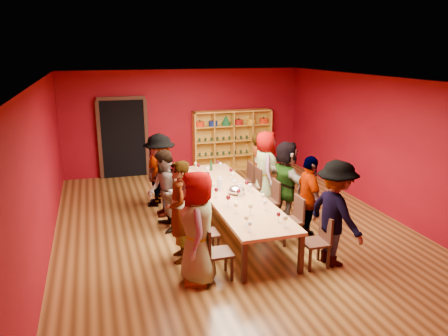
{
  "coord_description": "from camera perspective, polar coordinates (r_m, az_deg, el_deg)",
  "views": [
    {
      "loc": [
        -2.59,
        -7.99,
        3.59
      ],
      "look_at": [
        -0.02,
        0.45,
        1.15
      ],
      "focal_mm": 35.0,
      "sensor_mm": 36.0,
      "label": 1
    }
  ],
  "objects": [
    {
      "name": "person_right_0",
      "position": [
        7.57,
        14.38,
        -5.76
      ],
      "size": [
        0.7,
        1.25,
        1.82
      ],
      "primitive_type": "imported",
      "rotation": [
        0.0,
        0.0,
        1.76
      ],
      "color": "#5E8CC2",
      "rests_on": "ground"
    },
    {
      "name": "chair_person_left_0",
      "position": [
        7.04,
        -1.35,
        -10.62
      ],
      "size": [
        0.42,
        0.42,
        0.89
      ],
      "color": "black",
      "rests_on": "ground"
    },
    {
      "name": "chair_person_left_3",
      "position": [
        9.74,
        -6.08,
        -3.17
      ],
      "size": [
        0.42,
        0.42,
        0.89
      ],
      "color": "black",
      "rests_on": "ground"
    },
    {
      "name": "chair_person_right_2",
      "position": [
        9.34,
        6.14,
        -3.98
      ],
      "size": [
        0.42,
        0.42,
        0.89
      ],
      "color": "black",
      "rests_on": "ground"
    },
    {
      "name": "person_left_0",
      "position": [
        6.81,
        -3.45,
        -7.78
      ],
      "size": [
        0.64,
        0.96,
        1.81
      ],
      "primitive_type": "imported",
      "rotation": [
        0.0,
        0.0,
        -1.75
      ],
      "color": "#526EAA",
      "rests_on": "ground"
    },
    {
      "name": "wine_bottle",
      "position": [
        10.43,
        -1.69,
        0.23
      ],
      "size": [
        0.09,
        0.09,
        0.27
      ],
      "color": "#13351A",
      "rests_on": "tasting_table"
    },
    {
      "name": "tasting_table",
      "position": [
        8.89,
        1.01,
        -3.54
      ],
      "size": [
        1.1,
        4.5,
        0.75
      ],
      "color": "tan",
      "rests_on": "ground"
    },
    {
      "name": "wine_glass_8",
      "position": [
        7.69,
        3.5,
        -5.05
      ],
      "size": [
        0.08,
        0.08,
        0.21
      ],
      "color": "silver",
      "rests_on": "tasting_table"
    },
    {
      "name": "wine_glass_18",
      "position": [
        10.5,
        -0.48,
        0.49
      ],
      "size": [
        0.07,
        0.07,
        0.18
      ],
      "color": "silver",
      "rests_on": "tasting_table"
    },
    {
      "name": "wine_glass_7",
      "position": [
        9.58,
        1.17,
        -0.89
      ],
      "size": [
        0.08,
        0.08,
        0.2
      ],
      "color": "silver",
      "rests_on": "tasting_table"
    },
    {
      "name": "wine_glass_16",
      "position": [
        7.76,
        1.6,
        -4.91
      ],
      "size": [
        0.08,
        0.08,
        0.19
      ],
      "color": "silver",
      "rests_on": "tasting_table"
    },
    {
      "name": "wine_glass_10",
      "position": [
        8.08,
        0.55,
        -3.93
      ],
      "size": [
        0.09,
        0.09,
        0.22
      ],
      "color": "silver",
      "rests_on": "tasting_table"
    },
    {
      "name": "person_right_3",
      "position": [
        10.25,
        5.42,
        0.01
      ],
      "size": [
        0.65,
        0.94,
        1.75
      ],
      "primitive_type": "imported",
      "rotation": [
        0.0,
        0.0,
        1.33
      ],
      "color": "silver",
      "rests_on": "ground"
    },
    {
      "name": "wine_glass_4",
      "position": [
        8.26,
        5.13,
        -3.66
      ],
      "size": [
        0.08,
        0.08,
        0.2
      ],
      "color": "silver",
      "rests_on": "tasting_table"
    },
    {
      "name": "wine_glass_14",
      "position": [
        7.0,
        3.4,
        -7.34
      ],
      "size": [
        0.07,
        0.07,
        0.18
      ],
      "color": "silver",
      "rests_on": "tasting_table"
    },
    {
      "name": "person_right_1",
      "position": [
        8.42,
        11.03,
        -3.97
      ],
      "size": [
        0.53,
        1.01,
        1.66
      ],
      "primitive_type": "imported",
      "rotation": [
        0.0,
        0.0,
        1.48
      ],
      "color": "#525257",
      "rests_on": "ground"
    },
    {
      "name": "person_left_3",
      "position": [
        9.56,
        -8.3,
        -0.98
      ],
      "size": [
        0.51,
        1.19,
        1.83
      ],
      "primitive_type": "imported",
      "rotation": [
        0.0,
        0.0,
        -1.59
      ],
      "color": "pink",
      "rests_on": "ground"
    },
    {
      "name": "spittoon_bowl",
      "position": [
        8.77,
        1.64,
        -2.91
      ],
      "size": [
        0.33,
        0.33,
        0.18
      ],
      "primitive_type": "ellipsoid",
      "color": "silver",
      "rests_on": "tasting_table"
    },
    {
      "name": "wine_glass_20",
      "position": [
        7.22,
        7.99,
        -6.54
      ],
      "size": [
        0.09,
        0.09,
        0.21
      ],
      "color": "silver",
      "rests_on": "tasting_table"
    },
    {
      "name": "room_shell",
      "position": [
        8.66,
        1.03,
        1.48
      ],
      "size": [
        7.1,
        9.1,
        3.04
      ],
      "color": "#513215",
      "rests_on": "ground"
    },
    {
      "name": "chair_person_left_1",
      "position": [
        7.74,
        -2.95,
        -8.14
      ],
      "size": [
        0.42,
        0.42,
        0.89
      ],
      "color": "black",
      "rests_on": "ground"
    },
    {
      "name": "wine_glass_13",
      "position": [
        8.83,
        -1.49,
        -2.26
      ],
      "size": [
        0.08,
        0.08,
        0.21
      ],
      "color": "silver",
      "rests_on": "tasting_table"
    },
    {
      "name": "wine_glass_21",
      "position": [
        8.55,
        -1.01,
        -2.91
      ],
      "size": [
        0.08,
        0.08,
        0.21
      ],
      "color": "silver",
      "rests_on": "tasting_table"
    },
    {
      "name": "wine_glass_5",
      "position": [
        7.95,
        5.37,
        -4.5
      ],
      "size": [
        0.08,
        0.08,
        0.19
      ],
      "color": "silver",
      "rests_on": "tasting_table"
    },
    {
      "name": "wine_glass_19",
      "position": [
        9.99,
        -2.16,
        -0.19
      ],
      "size": [
        0.08,
        0.08,
        0.21
      ],
      "color": "silver",
      "rests_on": "tasting_table"
    },
    {
      "name": "wine_glass_12",
      "position": [
        10.33,
        -3.33,
        0.3
      ],
      "size": [
        0.08,
        0.08,
        0.2
      ],
      "color": "silver",
      "rests_on": "tasting_table"
    },
    {
      "name": "chair_person_left_2",
      "position": [
        8.96,
        -5.05,
        -4.81
      ],
      "size": [
        0.42,
        0.42,
        0.89
      ],
      "color": "black",
      "rests_on": "ground"
    },
    {
      "name": "chair_person_right_1",
      "position": [
        8.41,
        9.08,
        -6.35
      ],
      "size": [
        0.42,
        0.42,
        0.89
      ],
      "color": "black",
      "rests_on": "ground"
    },
    {
      "name": "chair_person_left_4",
      "position": [
        10.4,
        -6.82,
        -1.98
      ],
      "size": [
        0.42,
        0.42,
        0.89
      ],
      "color": "black",
      "rests_on": "ground"
    },
    {
      "name": "chair_person_right_0",
      "position": [
        7.6,
        12.37,
        -8.96
      ],
      "size": [
        0.42,
        0.42,
        0.89
      ],
      "color": "black",
      "rests_on": "ground"
    },
    {
      "name": "person_left_4",
      "position": [
        10.26,
        -8.96,
        -0.73
      ],
      "size": [
        0.74,
        0.98,
        1.53
      ],
      "primitive_type": "imported",
      "rotation": [
        0.0,
        0.0,
        -1.99
      ],
      "color": "#4D4D52",
      "rests_on": "ground"
    },
    {
      "name": "wine_glass_11",
      "position": [
        10.72,
        -0.82,
        0.79
      ],
      "size": [
        0.07,
        0.07,
        0.18
      ],
      "color": "silver",
      "rests_on": "tasting_table"
    },
    {
      "name": "carafe_a",
      "position": [
        8.97,
        -0.59,
        -2.12
      ],
      "size": [
        0.15,
        0.15,
        0.29
      ],
      "color": "silver",
      "rests_on": "tasting_table"
    },
    {
      "name": "doorway",
      "position": [
        12.69,
        -13.03,
        3.84
      ],
      "size": [
        1.4,
        0.17,
        2.3
      ],
      "color": "black",
      "rests_on": "ground"
    },
    {
      "name": "chair_person_right_3",
      "position": [
        10.26,
        3.89,
        -2.15
      ],
      "size": [
        0.42,
        0.42,
        0.89
      ],
      "color": "black",
      "rests_on": "ground"
    },
    {
      "name": "wine_glass_1",
      "position": [
        9.0,
        2.98,
        -1.96
      ],
      "size": [
        0.08,
        0.08,
        0.21
      ],
      "color": "silver",
      "rests_on": "tasting_table"
    },
    {
      "name": "wine_glass_3",
      "position": [
        7.2,
        2.95,
        -6.58
      ],
      "size": [
        0.08,
        0.08,
        0.19
      ],
      "color": "silver",
      "rests_on": "tasting_table"
    },
    {
      "name": "wine_glass_0",
      "position": [
        9.53,
        -2.67,
        -0.94
      ],
      "size": [
        0.09,
        0.09,
        0.21
      ],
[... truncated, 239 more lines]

